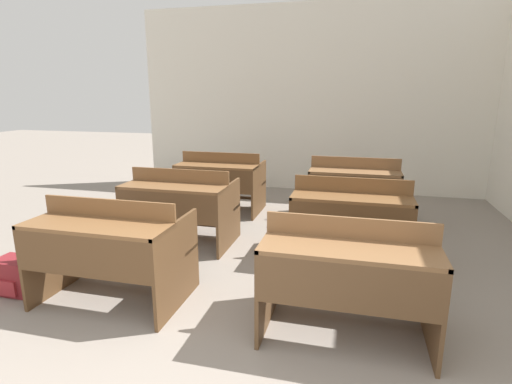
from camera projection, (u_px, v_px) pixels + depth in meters
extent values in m
cube|color=white|center=(308.00, 100.00, 6.89)|extent=(6.02, 0.06, 3.16)
cube|color=brown|center=(56.00, 251.00, 3.44)|extent=(0.03, 0.78, 0.72)
cube|color=brown|center=(177.00, 265.00, 3.17)|extent=(0.03, 0.78, 0.72)
cube|color=brown|center=(95.00, 226.00, 3.03)|extent=(1.16, 0.38, 0.03)
cube|color=brown|center=(82.00, 257.00, 2.90)|extent=(1.11, 0.02, 0.32)
cube|color=brown|center=(108.00, 208.00, 3.18)|extent=(1.16, 0.02, 0.15)
cube|color=brown|center=(131.00, 243.00, 3.54)|extent=(1.16, 0.27, 0.03)
cube|color=brown|center=(133.00, 269.00, 3.60)|extent=(1.11, 0.04, 0.04)
cube|color=brown|center=(269.00, 276.00, 2.97)|extent=(0.03, 0.78, 0.72)
cube|color=brown|center=(433.00, 295.00, 2.70)|extent=(0.03, 0.78, 0.72)
cube|color=brown|center=(349.00, 250.00, 2.56)|extent=(1.16, 0.38, 0.03)
cube|color=brown|center=(347.00, 288.00, 2.43)|extent=(1.11, 0.02, 0.32)
cube|color=brown|center=(351.00, 228.00, 2.71)|extent=(1.16, 0.02, 0.15)
cube|color=brown|center=(348.00, 266.00, 3.07)|extent=(1.16, 0.27, 0.03)
cube|color=brown|center=(347.00, 295.00, 3.13)|extent=(1.11, 0.04, 0.04)
cube|color=brown|center=(138.00, 209.00, 4.71)|extent=(0.03, 0.78, 0.72)
cube|color=brown|center=(229.00, 216.00, 4.44)|extent=(0.03, 0.78, 0.72)
cube|color=brown|center=(173.00, 187.00, 4.30)|extent=(1.16, 0.38, 0.03)
cube|color=brown|center=(166.00, 207.00, 4.17)|extent=(1.11, 0.02, 0.32)
cube|color=brown|center=(179.00, 176.00, 4.45)|extent=(1.16, 0.02, 0.15)
cube|color=brown|center=(191.00, 204.00, 4.81)|extent=(1.16, 0.27, 0.03)
cube|color=brown|center=(192.00, 223.00, 4.87)|extent=(1.11, 0.04, 0.04)
cube|color=#54371E|center=(296.00, 221.00, 4.26)|extent=(0.03, 0.78, 0.72)
cube|color=#54371E|center=(408.00, 230.00, 3.98)|extent=(0.03, 0.78, 0.72)
cube|color=brown|center=(352.00, 198.00, 3.85)|extent=(1.16, 0.38, 0.03)
cube|color=#54371E|center=(350.00, 221.00, 3.72)|extent=(1.11, 0.02, 0.32)
cube|color=brown|center=(353.00, 185.00, 4.00)|extent=(1.16, 0.02, 0.15)
cube|color=brown|center=(351.00, 215.00, 4.35)|extent=(1.16, 0.27, 0.03)
cube|color=#54371E|center=(350.00, 237.00, 4.41)|extent=(1.11, 0.04, 0.04)
cube|color=brown|center=(186.00, 185.00, 5.98)|extent=(0.03, 0.78, 0.72)
cube|color=brown|center=(259.00, 189.00, 5.71)|extent=(0.03, 0.78, 0.72)
cube|color=brown|center=(216.00, 166.00, 5.58)|extent=(1.16, 0.38, 0.03)
cube|color=brown|center=(212.00, 181.00, 5.45)|extent=(1.11, 0.02, 0.32)
cube|color=brown|center=(220.00, 158.00, 5.72)|extent=(1.16, 0.02, 0.15)
cube|color=brown|center=(227.00, 181.00, 6.08)|extent=(1.16, 0.27, 0.03)
cube|color=brown|center=(227.00, 197.00, 6.14)|extent=(1.11, 0.04, 0.04)
cube|color=brown|center=(312.00, 192.00, 5.54)|extent=(0.03, 0.78, 0.72)
cube|color=brown|center=(397.00, 197.00, 5.27)|extent=(0.03, 0.78, 0.72)
cube|color=brown|center=(355.00, 172.00, 5.13)|extent=(1.16, 0.38, 0.03)
cube|color=brown|center=(354.00, 188.00, 5.01)|extent=(1.11, 0.02, 0.32)
cube|color=brown|center=(355.00, 163.00, 5.28)|extent=(1.16, 0.02, 0.15)
cube|color=brown|center=(354.00, 188.00, 5.64)|extent=(1.16, 0.27, 0.03)
cube|color=brown|center=(353.00, 205.00, 5.70)|extent=(1.11, 0.04, 0.04)
cube|color=maroon|center=(16.00, 275.00, 3.45)|extent=(0.32, 0.24, 0.31)
cube|color=maroon|center=(4.00, 288.00, 3.34)|extent=(0.22, 0.02, 0.14)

